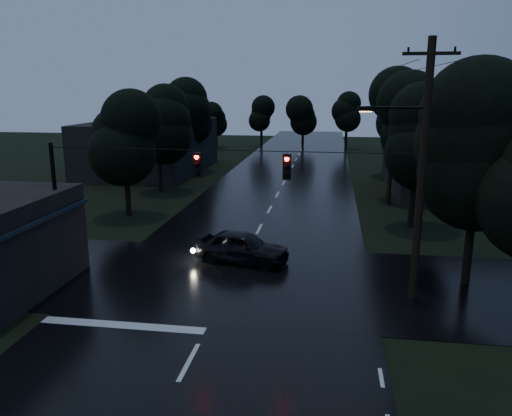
# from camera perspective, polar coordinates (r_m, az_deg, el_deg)

# --- Properties ---
(main_road) EXTENTS (12.00, 120.00, 0.02)m
(main_road) POSITION_cam_1_polar(r_m,az_deg,el_deg) (39.37, 2.47, 1.51)
(main_road) COLOR black
(main_road) RESTS_ON ground
(cross_street) EXTENTS (60.00, 9.00, 0.02)m
(cross_street) POSITION_cam_1_polar(r_m,az_deg,el_deg) (22.26, -2.63, -8.08)
(cross_street) COLOR black
(cross_street) RESTS_ON ground
(building_far_right) EXTENTS (10.00, 14.00, 4.40)m
(building_far_right) POSITION_cam_1_polar(r_m,az_deg,el_deg) (43.84, 21.67, 4.72)
(building_far_right) COLOR black
(building_far_right) RESTS_ON ground
(building_far_left) EXTENTS (10.00, 16.00, 5.00)m
(building_far_left) POSITION_cam_1_polar(r_m,az_deg,el_deg) (51.88, -11.93, 6.94)
(building_far_left) COLOR black
(building_far_left) RESTS_ON ground
(utility_pole_main) EXTENTS (3.50, 0.30, 10.00)m
(utility_pole_main) POSITION_cam_1_polar(r_m,az_deg,el_deg) (19.79, 18.21, 4.33)
(utility_pole_main) COLOR black
(utility_pole_main) RESTS_ON ground
(utility_pole_far) EXTENTS (2.00, 0.30, 7.50)m
(utility_pole_far) POSITION_cam_1_polar(r_m,az_deg,el_deg) (36.78, 15.22, 6.33)
(utility_pole_far) COLOR black
(utility_pole_far) RESTS_ON ground
(anchor_pole_left) EXTENTS (0.18, 0.18, 6.00)m
(anchor_pole_left) POSITION_cam_1_polar(r_m,az_deg,el_deg) (23.10, -21.79, -0.44)
(anchor_pole_left) COLOR black
(anchor_pole_left) RESTS_ON ground
(span_signals) EXTENTS (15.00, 0.37, 1.12)m
(span_signals) POSITION_cam_1_polar(r_m,az_deg,el_deg) (19.82, -1.77, 4.97)
(span_signals) COLOR black
(span_signals) RESTS_ON ground
(tree_corner_near) EXTENTS (4.48, 4.48, 9.44)m
(tree_corner_near) POSITION_cam_1_polar(r_m,az_deg,el_deg) (22.20, 24.17, 6.67)
(tree_corner_near) COLOR black
(tree_corner_near) RESTS_ON ground
(tree_left_a) EXTENTS (3.92, 3.92, 8.26)m
(tree_left_a) POSITION_cam_1_polar(r_m,az_deg,el_deg) (33.13, -14.84, 7.98)
(tree_left_a) COLOR black
(tree_left_a) RESTS_ON ground
(tree_left_b) EXTENTS (4.20, 4.20, 8.85)m
(tree_left_b) POSITION_cam_1_polar(r_m,az_deg,el_deg) (40.75, -11.19, 9.66)
(tree_left_b) COLOR black
(tree_left_b) RESTS_ON ground
(tree_left_c) EXTENTS (4.48, 4.48, 9.44)m
(tree_left_c) POSITION_cam_1_polar(r_m,az_deg,el_deg) (50.41, -8.00, 10.90)
(tree_left_c) COLOR black
(tree_left_c) RESTS_ON ground
(tree_right_a) EXTENTS (4.20, 4.20, 8.85)m
(tree_right_a) POSITION_cam_1_polar(r_m,az_deg,el_deg) (30.79, 17.94, 8.09)
(tree_right_a) COLOR black
(tree_right_a) RESTS_ON ground
(tree_right_b) EXTENTS (4.48, 4.48, 9.44)m
(tree_right_b) POSITION_cam_1_polar(r_m,az_deg,el_deg) (38.74, 17.03, 9.70)
(tree_right_b) COLOR black
(tree_right_b) RESTS_ON ground
(tree_right_c) EXTENTS (4.76, 4.76, 10.03)m
(tree_right_c) POSITION_cam_1_polar(r_m,az_deg,el_deg) (48.70, 16.12, 10.87)
(tree_right_c) COLOR black
(tree_right_c) RESTS_ON ground
(car) EXTENTS (4.80, 2.70, 1.54)m
(car) POSITION_cam_1_polar(r_m,az_deg,el_deg) (24.03, -1.60, -4.46)
(car) COLOR black
(car) RESTS_ON ground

